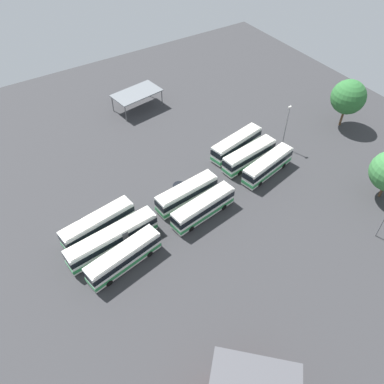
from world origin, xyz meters
name	(u,v)px	position (x,y,z in m)	size (l,w,h in m)	color
ground_plane	(188,201)	(0.00, 0.00, 0.00)	(107.51, 107.51, 0.00)	#333335
bus_row0_slot0	(236,144)	(-14.25, -5.95, 1.86)	(11.34, 4.51, 3.53)	silver
bus_row0_slot1	(249,156)	(-14.13, -2.07, 1.86)	(11.09, 3.76, 3.53)	silver
bus_row0_slot2	(268,166)	(-15.16, 1.74, 1.86)	(11.12, 4.62, 3.53)	silver
bus_row1_slot1	(187,194)	(0.26, 0.00, 1.86)	(10.94, 3.49, 3.53)	silver
bus_row1_slot2	(203,208)	(-0.27, 3.92, 1.86)	(11.31, 3.99, 3.53)	silver
bus_row2_slot0	(98,224)	(14.78, -1.68, 1.86)	(11.69, 4.07, 3.53)	silver
bus_row2_slot1	(113,239)	(14.07, 2.01, 1.86)	(14.04, 3.75, 3.53)	silver
bus_row2_slot2	(124,257)	(14.12, 5.75, 1.86)	(11.53, 4.51, 3.53)	silver
maintenance_shelter	(137,93)	(-5.72, -29.06, 3.55)	(10.51, 6.82, 3.74)	slate
lamp_post_mid_lot	(286,126)	(-22.57, -2.47, 4.87)	(0.56, 0.28, 8.90)	slate
tree_south_edge	(348,97)	(-37.28, -1.54, 6.40)	(6.62, 6.62, 9.72)	brown
puddle_between_rows	(179,185)	(-0.68, -4.00, 0.00)	(2.17, 2.17, 0.01)	black
puddle_centre_drain	(84,225)	(16.30, -4.46, 0.00)	(3.03, 3.03, 0.01)	black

